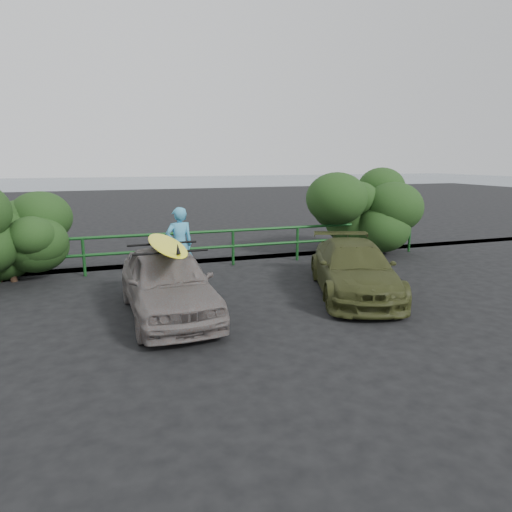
{
  "coord_description": "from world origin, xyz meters",
  "views": [
    {
      "loc": [
        -2.5,
        -7.29,
        2.98
      ],
      "look_at": [
        0.53,
        1.58,
        0.99
      ],
      "focal_mm": 32.0,
      "sensor_mm": 36.0,
      "label": 1
    }
  ],
  "objects": [
    {
      "name": "ground",
      "position": [
        0.0,
        0.0,
        0.0
      ],
      "size": [
        80.0,
        80.0,
        0.0
      ],
      "primitive_type": "plane",
      "color": "black"
    },
    {
      "name": "ocean",
      "position": [
        0.0,
        60.0,
        0.0
      ],
      "size": [
        200.0,
        200.0,
        0.0
      ],
      "primitive_type": "plane",
      "color": "slate",
      "rests_on": "ground"
    },
    {
      "name": "guardrail",
      "position": [
        0.0,
        5.0,
        0.52
      ],
      "size": [
        14.0,
        0.08,
        1.04
      ],
      "primitive_type": null,
      "color": "#134419",
      "rests_on": "ground"
    },
    {
      "name": "shrub_left",
      "position": [
        -4.8,
        5.4,
        1.15
      ],
      "size": [
        3.2,
        2.4,
        2.3
      ],
      "primitive_type": null,
      "color": "#1D3C15",
      "rests_on": "ground"
    },
    {
      "name": "shrub_right",
      "position": [
        5.0,
        5.5,
        1.24
      ],
      "size": [
        3.2,
        2.4,
        2.48
      ],
      "primitive_type": null,
      "color": "#1D3C15",
      "rests_on": "ground"
    },
    {
      "name": "sedan",
      "position": [
        -1.37,
        1.28,
        0.66
      ],
      "size": [
        1.69,
        3.91,
        1.31
      ],
      "primitive_type": "imported",
      "rotation": [
        0.0,
        0.0,
        0.04
      ],
      "color": "#675F5C",
      "rests_on": "ground"
    },
    {
      "name": "olive_vehicle",
      "position": [
        2.77,
        1.37,
        0.58
      ],
      "size": [
        2.88,
        4.32,
        1.16
      ],
      "primitive_type": "imported",
      "rotation": [
        0.0,
        0.0,
        -0.34
      ],
      "color": "#373C1A",
      "rests_on": "ground"
    },
    {
      "name": "man",
      "position": [
        -0.74,
        3.66,
        0.93
      ],
      "size": [
        0.74,
        0.54,
        1.86
      ],
      "primitive_type": "imported",
      "rotation": [
        0.0,
        0.0,
        3.29
      ],
      "color": "#4098C0",
      "rests_on": "ground"
    },
    {
      "name": "roof_rack",
      "position": [
        -1.37,
        1.28,
        1.34
      ],
      "size": [
        1.4,
        1.0,
        0.05
      ],
      "primitive_type": null,
      "rotation": [
        0.0,
        0.0,
        0.04
      ],
      "color": "black",
      "rests_on": "sedan"
    },
    {
      "name": "surfboard",
      "position": [
        -1.37,
        1.28,
        1.4
      ],
      "size": [
        0.67,
        2.76,
        0.08
      ],
      "primitive_type": "ellipsoid",
      "rotation": [
        0.0,
        0.0,
        0.04
      ],
      "color": "#FBF81A",
      "rests_on": "roof_rack"
    }
  ]
}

